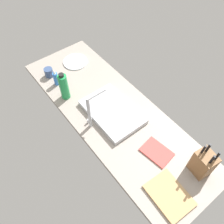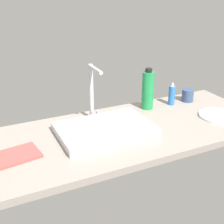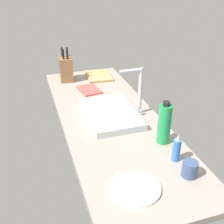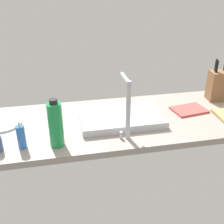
% 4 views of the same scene
% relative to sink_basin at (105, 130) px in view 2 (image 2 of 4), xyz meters
% --- Properties ---
extents(countertop_slab, '(1.77, 0.61, 0.04)m').
position_rel_sink_basin_xyz_m(countertop_slab, '(0.01, -0.01, -0.04)').
color(countertop_slab, gray).
rests_on(countertop_slab, ground).
extents(sink_basin, '(0.46, 0.31, 0.04)m').
position_rel_sink_basin_xyz_m(sink_basin, '(0.00, 0.00, 0.00)').
color(sink_basin, '#B7BABF').
rests_on(sink_basin, countertop_slab).
extents(faucet, '(0.06, 0.15, 0.31)m').
position_rel_sink_basin_xyz_m(faucet, '(0.01, 0.18, 0.16)').
color(faucet, '#B7BABF').
rests_on(faucet, countertop_slab).
extents(soap_bottle, '(0.04, 0.04, 0.15)m').
position_rel_sink_basin_xyz_m(soap_bottle, '(0.53, 0.17, 0.04)').
color(soap_bottle, blue).
rests_on(soap_bottle, countertop_slab).
extents(water_bottle, '(0.07, 0.07, 0.25)m').
position_rel_sink_basin_xyz_m(water_bottle, '(0.36, 0.19, 0.09)').
color(water_bottle, '#1E8E47').
rests_on(water_bottle, countertop_slab).
extents(dinner_plate, '(0.22, 0.22, 0.01)m').
position_rel_sink_basin_xyz_m(dinner_plate, '(0.66, -0.09, -0.01)').
color(dinner_plate, white).
rests_on(dinner_plate, countertop_slab).
extents(dish_towel, '(0.22, 0.17, 0.01)m').
position_rel_sink_basin_xyz_m(dish_towel, '(-0.44, -0.04, -0.01)').
color(dish_towel, '#CC4C47').
rests_on(dish_towel, countertop_slab).
extents(coffee_mug, '(0.07, 0.07, 0.08)m').
position_rel_sink_basin_xyz_m(coffee_mug, '(0.65, 0.18, 0.02)').
color(coffee_mug, '#384C75').
rests_on(coffee_mug, countertop_slab).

